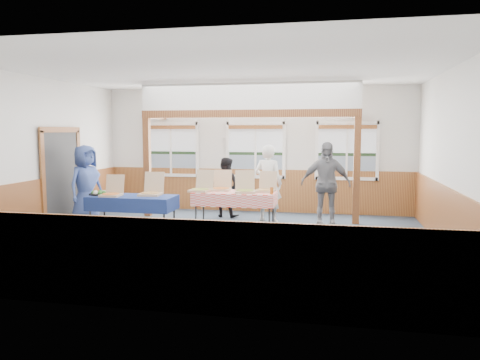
# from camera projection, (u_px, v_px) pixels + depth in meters

# --- Properties ---
(floor) EXTENTS (8.00, 8.00, 0.00)m
(floor) POSITION_uv_depth(u_px,v_px,m) (225.00, 242.00, 8.86)
(floor) COLOR #25313C
(floor) RESTS_ON ground
(ceiling) EXTENTS (8.00, 8.00, 0.00)m
(ceiling) POSITION_uv_depth(u_px,v_px,m) (224.00, 70.00, 8.52)
(ceiling) COLOR white
(ceiling) RESTS_ON wall_back
(wall_back) EXTENTS (8.00, 0.00, 8.00)m
(wall_back) POSITION_uv_depth(u_px,v_px,m) (256.00, 150.00, 12.10)
(wall_back) COLOR silver
(wall_back) RESTS_ON floor
(wall_front) EXTENTS (8.00, 0.00, 8.00)m
(wall_front) POSITION_uv_depth(u_px,v_px,m) (153.00, 175.00, 5.28)
(wall_front) COLOR silver
(wall_front) RESTS_ON floor
(wall_left) EXTENTS (0.00, 8.00, 8.00)m
(wall_left) POSITION_uv_depth(u_px,v_px,m) (33.00, 155.00, 9.48)
(wall_left) COLOR silver
(wall_left) RESTS_ON floor
(wall_right) EXTENTS (0.00, 8.00, 8.00)m
(wall_right) POSITION_uv_depth(u_px,v_px,m) (455.00, 160.00, 7.89)
(wall_right) COLOR silver
(wall_right) RESTS_ON floor
(wainscot_back) EXTENTS (7.98, 0.05, 1.10)m
(wainscot_back) POSITION_uv_depth(u_px,v_px,m) (256.00, 190.00, 12.19)
(wainscot_back) COLOR brown
(wainscot_back) RESTS_ON floor
(wainscot_front) EXTENTS (7.98, 0.05, 1.10)m
(wainscot_front) POSITION_uv_depth(u_px,v_px,m) (155.00, 265.00, 5.41)
(wainscot_front) COLOR brown
(wainscot_front) RESTS_ON floor
(wainscot_left) EXTENTS (0.05, 6.98, 1.10)m
(wainscot_left) POSITION_uv_depth(u_px,v_px,m) (36.00, 206.00, 9.59)
(wainscot_left) COLOR brown
(wainscot_left) RESTS_ON floor
(wainscot_right) EXTENTS (0.05, 6.98, 1.10)m
(wainscot_right) POSITION_uv_depth(u_px,v_px,m) (450.00, 221.00, 8.01)
(wainscot_right) COLOR brown
(wainscot_right) RESTS_ON floor
(cased_opening) EXTENTS (0.06, 1.30, 2.10)m
(cased_opening) POSITION_uv_depth(u_px,v_px,m) (61.00, 178.00, 10.41)
(cased_opening) COLOR #2D2D2D
(cased_opening) RESTS_ON wall_left
(window_left) EXTENTS (1.56, 0.10, 1.46)m
(window_left) POSITION_uv_depth(u_px,v_px,m) (171.00, 146.00, 12.51)
(window_left) COLOR white
(window_left) RESTS_ON wall_back
(window_mid) EXTENTS (1.56, 0.10, 1.46)m
(window_mid) POSITION_uv_depth(u_px,v_px,m) (256.00, 147.00, 12.05)
(window_mid) COLOR white
(window_mid) RESTS_ON wall_back
(window_right) EXTENTS (1.56, 0.10, 1.46)m
(window_right) POSITION_uv_depth(u_px,v_px,m) (347.00, 148.00, 11.59)
(window_right) COLOR white
(window_right) RESTS_ON wall_back
(post_left) EXTENTS (0.15, 0.15, 2.40)m
(post_left) POSITION_uv_depth(u_px,v_px,m) (147.00, 167.00, 11.47)
(post_left) COLOR #532312
(post_left) RESTS_ON floor
(post_right) EXTENTS (0.15, 0.15, 2.40)m
(post_right) POSITION_uv_depth(u_px,v_px,m) (357.00, 171.00, 10.48)
(post_right) COLOR #532312
(post_right) RESTS_ON floor
(cross_beam) EXTENTS (5.15, 0.18, 0.18)m
(cross_beam) POSITION_uv_depth(u_px,v_px,m) (247.00, 114.00, 10.84)
(cross_beam) COLOR #532312
(cross_beam) RESTS_ON post_left
(table_left) EXTENTS (1.93, 1.50, 0.76)m
(table_left) POSITION_uv_depth(u_px,v_px,m) (132.00, 199.00, 9.66)
(table_left) COLOR #2D2D2D
(table_left) RESTS_ON floor
(table_right) EXTENTS (1.94, 1.24, 0.76)m
(table_right) POSITION_uv_depth(u_px,v_px,m) (235.00, 194.00, 10.30)
(table_right) COLOR #2D2D2D
(table_right) RESTS_ON floor
(pizza_box_a) EXTENTS (0.43, 0.51, 0.42)m
(pizza_box_a) POSITION_uv_depth(u_px,v_px,m) (112.00, 193.00, 9.62)
(pizza_box_a) COLOR tan
(pizza_box_a) RESTS_ON table_left
(pizza_box_b) EXTENTS (0.46, 0.55, 0.47)m
(pizza_box_b) POSITION_uv_depth(u_px,v_px,m) (151.00, 192.00, 9.74)
(pizza_box_b) COLOR tan
(pizza_box_b) RESTS_ON table_left
(pizza_box_c) EXTENTS (0.50, 0.58, 0.47)m
(pizza_box_c) POSITION_uv_depth(u_px,v_px,m) (201.00, 188.00, 10.34)
(pizza_box_c) COLOR tan
(pizza_box_c) RESTS_ON table_right
(pizza_box_d) EXTENTS (0.44, 0.53, 0.45)m
(pizza_box_d) POSITION_uv_depth(u_px,v_px,m) (221.00, 187.00, 10.54)
(pizza_box_d) COLOR tan
(pizza_box_d) RESTS_ON table_right
(pizza_box_e) EXTENTS (0.52, 0.60, 0.47)m
(pizza_box_e) POSITION_uv_depth(u_px,v_px,m) (245.00, 189.00, 10.16)
(pizza_box_e) COLOR tan
(pizza_box_e) RESTS_ON table_right
(pizza_box_f) EXTENTS (0.47, 0.55, 0.44)m
(pizza_box_f) POSITION_uv_depth(u_px,v_px,m) (265.00, 189.00, 10.29)
(pizza_box_f) COLOR tan
(pizza_box_f) RESTS_ON table_right
(veggie_tray) EXTENTS (0.41, 0.41, 0.09)m
(veggie_tray) POSITION_uv_depth(u_px,v_px,m) (99.00, 193.00, 9.80)
(veggie_tray) COLOR black
(veggie_tray) RESTS_ON table_left
(drink_glass) EXTENTS (0.07, 0.07, 0.15)m
(drink_glass) POSITION_uv_depth(u_px,v_px,m) (272.00, 191.00, 9.87)
(drink_glass) COLOR #A5541B
(drink_glass) RESTS_ON table_right
(woman_white) EXTENTS (0.73, 0.57, 1.78)m
(woman_white) POSITION_uv_depth(u_px,v_px,m) (268.00, 183.00, 10.75)
(woman_white) COLOR silver
(woman_white) RESTS_ON floor
(woman_black) EXTENTS (0.82, 0.71, 1.45)m
(woman_black) POSITION_uv_depth(u_px,v_px,m) (225.00, 187.00, 11.39)
(woman_black) COLOR black
(woman_black) RESTS_ON floor
(man_blue) EXTENTS (0.82, 1.01, 1.78)m
(man_blue) POSITION_uv_depth(u_px,v_px,m) (86.00, 185.00, 10.43)
(man_blue) COLOR #3A5093
(man_blue) RESTS_ON floor
(person_grey) EXTENTS (1.11, 0.51, 1.86)m
(person_grey) POSITION_uv_depth(u_px,v_px,m) (326.00, 184.00, 10.31)
(person_grey) COLOR slate
(person_grey) RESTS_ON floor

